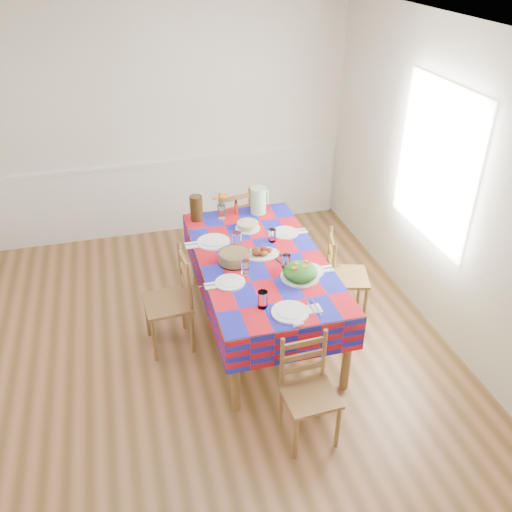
# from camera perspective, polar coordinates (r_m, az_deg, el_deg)

# --- Properties ---
(room) EXTENTS (4.58, 5.08, 2.78)m
(room) POSITION_cam_1_polar(r_m,az_deg,el_deg) (4.11, -7.03, 3.18)
(room) COLOR brown
(room) RESTS_ON ground
(wainscot) EXTENTS (4.41, 0.06, 0.92)m
(wainscot) POSITION_cam_1_polar(r_m,az_deg,el_deg) (6.71, -9.90, 6.37)
(wainscot) COLOR white
(wainscot) RESTS_ON room
(window_right) EXTENTS (0.00, 1.40, 1.40)m
(window_right) POSITION_cam_1_polar(r_m,az_deg,el_deg) (5.06, 18.36, 9.21)
(window_right) COLOR white
(window_right) RESTS_ON room
(dining_table) EXTENTS (1.09, 2.03, 0.79)m
(dining_table) POSITION_cam_1_polar(r_m,az_deg,el_deg) (4.80, 0.53, -1.08)
(dining_table) COLOR brown
(dining_table) RESTS_ON room
(setting_near_head) EXTENTS (0.47, 0.31, 0.14)m
(setting_near_head) POSITION_cam_1_polar(r_m,az_deg,el_deg) (4.11, 2.65, -5.40)
(setting_near_head) COLOR white
(setting_near_head) RESTS_ON dining_table
(setting_left_near) EXTENTS (0.45, 0.27, 0.12)m
(setting_left_near) POSITION_cam_1_polar(r_m,az_deg,el_deg) (4.46, -2.22, -2.20)
(setting_left_near) COLOR white
(setting_left_near) RESTS_ON dining_table
(setting_left_far) EXTENTS (0.56, 0.33, 0.15)m
(setting_left_far) POSITION_cam_1_polar(r_m,az_deg,el_deg) (4.95, -3.71, 1.57)
(setting_left_far) COLOR white
(setting_left_far) RESTS_ON dining_table
(setting_right_near) EXTENTS (0.49, 0.28, 0.12)m
(setting_right_near) POSITION_cam_1_polar(r_m,az_deg,el_deg) (4.59, 4.77, -1.20)
(setting_right_near) COLOR white
(setting_right_near) RESTS_ON dining_table
(setting_right_far) EXTENTS (0.48, 0.28, 0.12)m
(setting_right_far) POSITION_cam_1_polar(r_m,az_deg,el_deg) (5.08, 2.66, 2.38)
(setting_right_far) COLOR white
(setting_right_far) RESTS_ON dining_table
(meat_platter) EXTENTS (0.32, 0.23, 0.06)m
(meat_platter) POSITION_cam_1_polar(r_m,az_deg,el_deg) (4.78, 0.56, 0.37)
(meat_platter) COLOR white
(meat_platter) RESTS_ON dining_table
(salad_platter) EXTENTS (0.32, 0.32, 0.14)m
(salad_platter) POSITION_cam_1_polar(r_m,az_deg,el_deg) (4.48, 4.67, -1.72)
(salad_platter) COLOR white
(salad_platter) RESTS_ON dining_table
(pasta_bowl) EXTENTS (0.28, 0.28, 0.10)m
(pasta_bowl) POSITION_cam_1_polar(r_m,az_deg,el_deg) (4.67, -2.31, -0.13)
(pasta_bowl) COLOR white
(pasta_bowl) RESTS_ON dining_table
(cake) EXTENTS (0.24, 0.24, 0.07)m
(cake) POSITION_cam_1_polar(r_m,az_deg,el_deg) (5.20, -0.87, 3.20)
(cake) COLOR white
(cake) RESTS_ON dining_table
(serving_utensils) EXTENTS (0.15, 0.33, 0.01)m
(serving_utensils) POSITION_cam_1_polar(r_m,az_deg,el_deg) (4.72, 2.76, -0.44)
(serving_utensils) COLOR black
(serving_utensils) RESTS_ON dining_table
(flower_vase) EXTENTS (0.16, 0.14, 0.26)m
(flower_vase) POSITION_cam_1_polar(r_m,az_deg,el_deg) (5.38, -3.67, 5.10)
(flower_vase) COLOR white
(flower_vase) RESTS_ON dining_table
(hot_sauce) EXTENTS (0.04, 0.04, 0.15)m
(hot_sauce) POSITION_cam_1_polar(r_m,az_deg,el_deg) (5.46, -2.11, 5.16)
(hot_sauce) COLOR red
(hot_sauce) RESTS_ON dining_table
(green_pitcher) EXTENTS (0.16, 0.16, 0.27)m
(green_pitcher) POSITION_cam_1_polar(r_m,az_deg,el_deg) (5.46, 0.24, 5.88)
(green_pitcher) COLOR #B8EDA7
(green_pitcher) RESTS_ON dining_table
(tea_pitcher) EXTENTS (0.13, 0.13, 0.25)m
(tea_pitcher) POSITION_cam_1_polar(r_m,az_deg,el_deg) (5.36, -6.30, 5.03)
(tea_pitcher) COLOR #311F0B
(tea_pitcher) RESTS_ON dining_table
(name_card) EXTENTS (0.08, 0.03, 0.02)m
(name_card) POSITION_cam_1_polar(r_m,az_deg,el_deg) (3.99, 4.51, -7.19)
(name_card) COLOR white
(name_card) RESTS_ON dining_table
(chair_near) EXTENTS (0.39, 0.38, 0.85)m
(chair_near) POSITION_cam_1_polar(r_m,az_deg,el_deg) (4.03, 5.52, -14.01)
(chair_near) COLOR brown
(chair_near) RESTS_ON room
(chair_far) EXTENTS (0.48, 0.46, 0.92)m
(chair_far) POSITION_cam_1_polar(r_m,az_deg,el_deg) (6.00, -2.67, 3.32)
(chair_far) COLOR brown
(chair_far) RESTS_ON room
(chair_left) EXTENTS (0.42, 0.44, 0.94)m
(chair_left) POSITION_cam_1_polar(r_m,az_deg,el_deg) (4.82, -8.83, -4.76)
(chair_left) COLOR brown
(chair_left) RESTS_ON room
(chair_right) EXTENTS (0.47, 0.48, 0.89)m
(chair_right) POSITION_cam_1_polar(r_m,az_deg,el_deg) (5.20, 9.17, -2.16)
(chair_right) COLOR brown
(chair_right) RESTS_ON room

